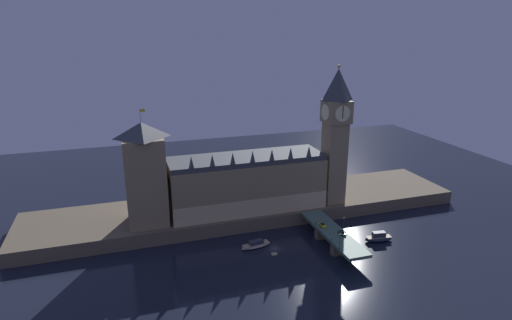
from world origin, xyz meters
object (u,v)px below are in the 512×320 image
at_px(pedestrian_mid_walk, 345,231).
at_px(pedestrian_far_rail, 316,223).
at_px(pedestrian_near_rail, 332,238).
at_px(car_southbound_lead, 342,233).
at_px(victoria_tower, 145,174).
at_px(boat_upstream, 256,245).
at_px(street_lamp_near, 340,239).
at_px(street_lamp_mid, 344,222).
at_px(boat_downstream, 379,238).
at_px(car_northbound_lead, 323,225).
at_px(clock_tower, 335,132).

distance_m(pedestrian_mid_walk, pedestrian_far_rail, 14.15).
distance_m(pedestrian_near_rail, pedestrian_mid_walk, 10.18).
bearing_deg(car_southbound_lead, victoria_tower, 153.58).
xyz_separation_m(victoria_tower, boat_upstream, (43.42, -26.40, -28.93)).
distance_m(street_lamp_near, street_lamp_mid, 17.74).
distance_m(street_lamp_mid, boat_downstream, 19.10).
height_order(car_northbound_lead, street_lamp_near, street_lamp_near).
relative_size(street_lamp_near, boat_downstream, 0.53).
relative_size(pedestrian_mid_walk, boat_upstream, 0.12).
xyz_separation_m(victoria_tower, street_lamp_mid, (81.13, -35.24, -19.41)).
relative_size(car_southbound_lead, pedestrian_mid_walk, 2.64).
relative_size(pedestrian_near_rail, boat_downstream, 0.14).
distance_m(car_southbound_lead, pedestrian_far_rail, 13.75).
bearing_deg(clock_tower, victoria_tower, 177.67).
bearing_deg(car_northbound_lead, boat_upstream, 174.41).
height_order(street_lamp_near, street_lamp_mid, street_lamp_near).
bearing_deg(boat_downstream, pedestrian_near_rail, -171.04).
bearing_deg(car_southbound_lead, boat_downstream, 1.89).
distance_m(street_lamp_near, boat_upstream, 37.79).
distance_m(pedestrian_mid_walk, street_lamp_mid, 4.05).
bearing_deg(car_northbound_lead, street_lamp_near, -97.41).
bearing_deg(pedestrian_mid_walk, car_southbound_lead, -154.21).
bearing_deg(car_southbound_lead, pedestrian_near_rail, -153.04).
bearing_deg(street_lamp_near, pedestrian_mid_walk, 51.82).
height_order(clock_tower, boat_upstream, clock_tower).
height_order(pedestrian_mid_walk, boat_upstream, pedestrian_mid_walk).
height_order(victoria_tower, street_lamp_near, victoria_tower).
xyz_separation_m(street_lamp_near, boat_downstream, (26.44, 11.61, -9.48)).
xyz_separation_m(car_northbound_lead, car_southbound_lead, (4.55, -9.60, -0.01)).
distance_m(victoria_tower, street_lamp_mid, 90.56).
height_order(pedestrian_mid_walk, street_lamp_near, street_lamp_near).
bearing_deg(street_lamp_mid, car_northbound_lead, 140.97).
height_order(victoria_tower, street_lamp_mid, victoria_tower).
bearing_deg(pedestrian_far_rail, victoria_tower, 159.32).
bearing_deg(pedestrian_far_rail, car_southbound_lead, -60.25).
bearing_deg(pedestrian_mid_walk, victoria_tower, 154.86).
height_order(pedestrian_near_rail, boat_downstream, pedestrian_near_rail).
relative_size(pedestrian_mid_walk, street_lamp_mid, 0.27).
bearing_deg(boat_upstream, car_northbound_lead, -5.59).
distance_m(car_northbound_lead, pedestrian_mid_walk, 10.90).
bearing_deg(pedestrian_far_rail, pedestrian_mid_walk, -49.99).
height_order(pedestrian_mid_walk, street_lamp_mid, street_lamp_mid).
distance_m(car_southbound_lead, street_lamp_mid, 5.63).
relative_size(victoria_tower, car_southbound_lead, 11.95).
xyz_separation_m(car_northbound_lead, boat_upstream, (-30.49, 2.98, -6.27)).
relative_size(pedestrian_far_rail, boat_downstream, 0.14).
height_order(victoria_tower, boat_upstream, victoria_tower).
relative_size(car_southbound_lead, pedestrian_near_rail, 2.43).
bearing_deg(car_northbound_lead, pedestrian_near_rail, -99.87).
relative_size(street_lamp_near, boat_upstream, 0.49).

